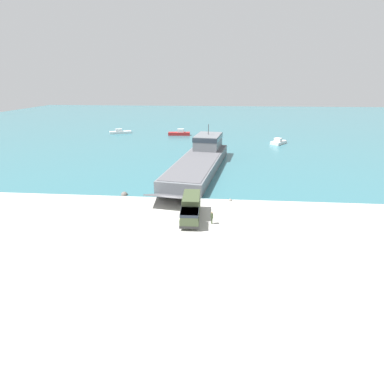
% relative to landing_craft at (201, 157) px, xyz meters
% --- Properties ---
extents(ground_plane, '(240.00, 240.00, 0.00)m').
position_rel_landing_craft_xyz_m(ground_plane, '(-3.08, -24.31, -1.91)').
color(ground_plane, '#B7B5AD').
extents(water_surface, '(240.00, 180.00, 0.01)m').
position_rel_landing_craft_xyz_m(water_surface, '(-3.08, 70.94, -1.91)').
color(water_surface, '#336B75').
rests_on(water_surface, ground_plane).
extents(landing_craft, '(12.80, 38.22, 7.85)m').
position_rel_landing_craft_xyz_m(landing_craft, '(0.00, 0.00, 0.00)').
color(landing_craft, slate).
rests_on(landing_craft, ground_plane).
extents(military_truck, '(2.60, 7.72, 2.84)m').
position_rel_landing_craft_xyz_m(military_truck, '(0.07, -26.15, -0.47)').
color(military_truck, '#475638').
rests_on(military_truck, ground_plane).
extents(soldier_on_ramp, '(0.35, 0.49, 1.66)m').
position_rel_landing_craft_xyz_m(soldier_on_ramp, '(2.93, -27.70, -0.96)').
color(soldier_on_ramp, '#475638').
rests_on(soldier_on_ramp, ground_plane).
extents(moored_boat_a, '(7.66, 4.62, 1.56)m').
position_rel_landing_craft_xyz_m(moored_boat_a, '(-30.54, 40.10, -1.39)').
color(moored_boat_a, white).
rests_on(moored_boat_a, ground_plane).
extents(moored_boat_b, '(7.34, 2.56, 2.14)m').
position_rel_landing_craft_xyz_m(moored_boat_b, '(-9.41, 37.94, -1.20)').
color(moored_boat_b, '#B22323').
rests_on(moored_boat_b, ground_plane).
extents(moored_boat_c, '(5.38, 5.99, 1.77)m').
position_rel_landing_craft_xyz_m(moored_boat_c, '(21.17, 25.81, -1.32)').
color(moored_boat_c, white).
rests_on(moored_boat_c, ground_plane).
extents(shoreline_rock_a, '(1.08, 1.08, 1.08)m').
position_rel_landing_craft_xyz_m(shoreline_rock_a, '(-11.44, -18.52, -1.91)').
color(shoreline_rock_a, '#66605B').
rests_on(shoreline_rock_a, ground_plane).
extents(shoreline_rock_b, '(0.61, 0.61, 0.61)m').
position_rel_landing_craft_xyz_m(shoreline_rock_b, '(5.61, -19.55, -1.91)').
color(shoreline_rock_b, gray).
rests_on(shoreline_rock_b, ground_plane).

